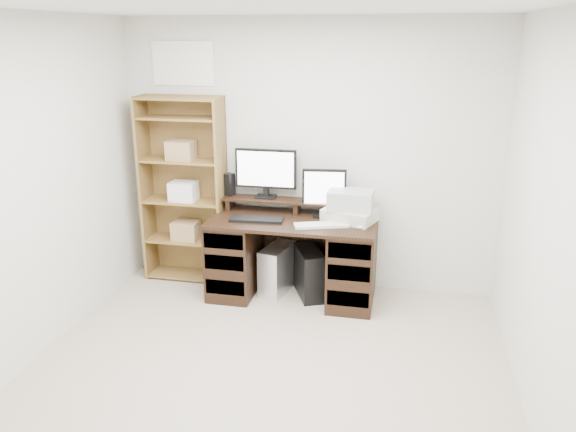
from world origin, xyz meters
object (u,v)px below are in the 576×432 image
(tower_silver, at_px, (277,269))
(monitor_small, at_px, (324,191))
(printer, at_px, (350,215))
(monitor_wide, at_px, (266,171))
(desk, at_px, (293,257))
(tower_black, at_px, (309,273))
(bookshelf, at_px, (184,189))

(tower_silver, bearing_deg, monitor_small, 25.24)
(printer, distance_m, tower_silver, 0.89)
(monitor_wide, relative_size, printer, 1.31)
(desk, relative_size, tower_black, 3.04)
(printer, distance_m, bookshelf, 1.63)
(tower_silver, bearing_deg, desk, -11.26)
(monitor_small, height_order, tower_black, monitor_small)
(monitor_wide, height_order, tower_black, monitor_wide)
(monitor_wide, height_order, monitor_small, monitor_wide)
(tower_silver, bearing_deg, bookshelf, -176.31)
(printer, bearing_deg, desk, -152.56)
(desk, distance_m, printer, 0.66)
(tower_black, distance_m, bookshelf, 1.45)
(monitor_small, bearing_deg, desk, -153.62)
(tower_silver, bearing_deg, monitor_wide, 140.94)
(monitor_small, height_order, bookshelf, bookshelf)
(monitor_small, xyz_separation_m, tower_silver, (-0.42, -0.10, -0.76))
(desk, relative_size, printer, 3.41)
(desk, distance_m, bookshelf, 1.25)
(monitor_wide, bearing_deg, tower_black, -26.11)
(tower_black, height_order, bookshelf, bookshelf)
(monitor_wide, xyz_separation_m, monitor_small, (0.56, -0.09, -0.14))
(bookshelf, bearing_deg, tower_silver, -8.50)
(printer, height_order, tower_silver, printer)
(monitor_wide, relative_size, bookshelf, 0.32)
(monitor_wide, distance_m, tower_black, 1.03)
(tower_black, bearing_deg, monitor_small, 27.77)
(desk, relative_size, monitor_wide, 2.59)
(desk, xyz_separation_m, monitor_small, (0.25, 0.17, 0.60))
(tower_silver, bearing_deg, tower_black, 5.78)
(printer, height_order, bookshelf, bookshelf)
(desk, height_order, printer, printer)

